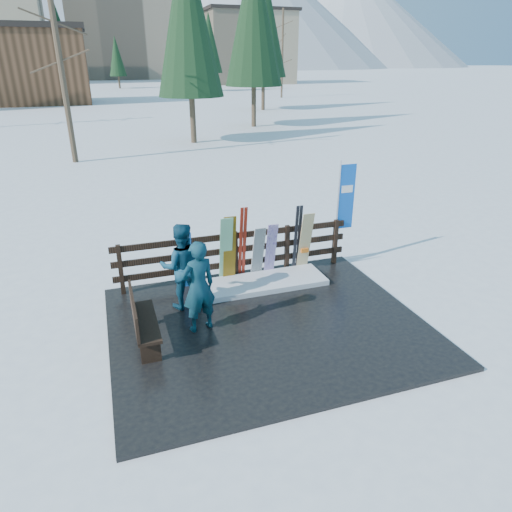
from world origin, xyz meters
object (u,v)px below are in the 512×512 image
object	(u,v)px
snowboard_0	(185,261)
rental_flag	(344,201)
snowboard_3	(271,250)
person_front	(199,287)
snowboard_4	(258,253)
person_back	(182,266)
bench	(141,319)
snowboard_5	(305,242)
snowboard_1	(226,250)
snowboard_2	(229,250)

from	to	relation	value
snowboard_0	rental_flag	size ratio (longest dim) A/B	0.54
snowboard_3	person_front	size ratio (longest dim) A/B	0.77
snowboard_3	rental_flag	distance (m)	2.22
snowboard_3	rental_flag	xyz separation A→B (m)	(2.00, 0.27, 0.93)
snowboard_4	person_back	size ratio (longest dim) A/B	0.74
bench	snowboard_5	xyz separation A→B (m)	(4.05, 1.92, 0.25)
snowboard_1	rental_flag	world-z (taller)	rental_flag
snowboard_0	snowboard_5	xyz separation A→B (m)	(2.90, 0.00, 0.07)
bench	snowboard_3	xyz separation A→B (m)	(3.18, 1.92, 0.16)
bench	rental_flag	size ratio (longest dim) A/B	0.58
snowboard_2	rental_flag	bearing A→B (deg)	5.14
snowboard_1	snowboard_5	world-z (taller)	snowboard_1
snowboard_1	rental_flag	xyz separation A→B (m)	(3.08, 0.27, 0.79)
bench	snowboard_3	size ratio (longest dim) A/B	1.08
snowboard_5	rental_flag	bearing A→B (deg)	13.49
bench	snowboard_3	distance (m)	3.72
snowboard_3	snowboard_5	distance (m)	0.88
snowboard_5	person_back	size ratio (longest dim) A/B	0.85
snowboard_2	snowboard_5	world-z (taller)	snowboard_2
rental_flag	bench	bearing A→B (deg)	-157.04
snowboard_1	person_back	size ratio (longest dim) A/B	0.90
person_back	snowboard_1	bearing A→B (deg)	-139.57
snowboard_2	snowboard_3	distance (m)	1.01
snowboard_1	snowboard_3	distance (m)	1.09
snowboard_2	person_front	xyz separation A→B (m)	(-1.08, -1.75, 0.08)
snowboard_3	snowboard_0	bearing A→B (deg)	180.00
bench	snowboard_2	distance (m)	2.92
snowboard_0	person_front	size ratio (longest dim) A/B	0.77
snowboard_3	snowboard_4	size ratio (longest dim) A/B	1.03
snowboard_4	snowboard_5	distance (m)	1.19
snowboard_1	snowboard_2	size ratio (longest dim) A/B	1.00
snowboard_3	person_back	world-z (taller)	person_back
snowboard_5	person_back	bearing A→B (deg)	-166.04
snowboard_3	snowboard_4	distance (m)	0.32
snowboard_1	snowboard_4	world-z (taller)	snowboard_1
snowboard_0	bench	bearing A→B (deg)	-120.95
snowboard_2	person_front	bearing A→B (deg)	-121.64
snowboard_1	snowboard_4	size ratio (longest dim) A/B	1.23
snowboard_3	snowboard_4	world-z (taller)	snowboard_3
snowboard_1	snowboard_3	bearing A→B (deg)	-0.00
snowboard_1	rental_flag	distance (m)	3.19
rental_flag	person_back	world-z (taller)	rental_flag
person_front	snowboard_2	bearing A→B (deg)	-135.45
snowboard_3	snowboard_5	size ratio (longest dim) A/B	0.89
bench	snowboard_4	size ratio (longest dim) A/B	1.11
person_front	person_back	world-z (taller)	person_back
snowboard_5	person_front	size ratio (longest dim) A/B	0.86
snowboard_1	person_front	bearing A→B (deg)	-119.62
snowboard_5	snowboard_3	bearing A→B (deg)	180.00
rental_flag	person_front	world-z (taller)	rental_flag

